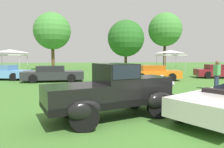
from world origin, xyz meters
TOP-DOWN VIEW (x-y plane):
  - ground_plane at (0.00, 0.00)m, footprint 120.00×120.00m
  - feature_pickup_truck at (-0.62, -0.00)m, footprint 4.35×2.89m
  - show_car_skyblue at (-8.30, 11.58)m, footprint 4.43×2.55m
  - show_car_charcoal at (-4.06, 9.80)m, footprint 4.67×2.00m
  - show_car_orange at (3.98, 9.73)m, footprint 4.19×2.12m
  - show_car_burgundy at (10.29, 10.76)m, footprint 4.19×2.45m
  - spectator_between_cars at (5.90, 4.49)m, footprint 0.47×0.41m
  - canopy_tent_left_field at (-9.78, 17.10)m, footprint 3.15×3.15m
  - canopy_tent_center_field at (8.48, 17.18)m, footprint 2.80×2.80m
  - treeline_far_left at (-6.28, 23.44)m, footprint 5.15×5.15m
  - treeline_mid_left at (4.86, 26.86)m, footprint 5.98×5.98m
  - treeline_center at (11.34, 26.44)m, footprint 5.48×5.48m

SIDE VIEW (x-z plane):
  - ground_plane at x=0.00m, z-range 0.00..0.00m
  - show_car_burgundy at x=10.29m, z-range -0.01..1.21m
  - show_car_orange at x=3.98m, z-range -0.01..1.21m
  - show_car_skyblue at x=-8.30m, z-range -0.01..1.21m
  - show_car_charcoal at x=-4.06m, z-range -0.01..1.21m
  - feature_pickup_truck at x=-0.62m, z-range 0.01..1.71m
  - spectator_between_cars at x=5.90m, z-range 0.07..1.76m
  - canopy_tent_center_field at x=8.48m, z-range 1.07..3.78m
  - canopy_tent_left_field at x=-9.78m, z-range 1.07..3.78m
  - treeline_mid_left at x=4.86m, z-range 0.95..8.86m
  - treeline_far_left at x=-6.28m, z-range 1.45..9.54m
  - treeline_center at x=11.34m, z-range 1.80..10.91m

